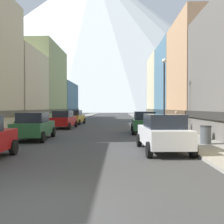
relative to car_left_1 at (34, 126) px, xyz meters
name	(u,v)px	position (x,y,z in m)	size (l,w,h in m)	color
ground_plane	(36,210)	(3.80, -11.90, -0.90)	(400.00, 400.00, 0.00)	#3D3D3D
sidewalk_left	(66,121)	(-2.45, 23.10, -0.82)	(2.50, 100.00, 0.15)	gray
sidewalk_right	(149,121)	(10.05, 23.10, -0.82)	(2.50, 100.00, 0.15)	gray
storefront_left_3	(40,85)	(-6.77, 24.37, 4.72)	(6.43, 12.43, 11.60)	#8C9966
storefront_left_4	(50,101)	(-8.52, 37.58, 2.54)	(9.94, 13.03, 7.15)	slate
storefront_right_2	(220,76)	(15.89, 10.54, 4.46)	(9.49, 9.79, 11.07)	tan
storefront_right_3	(191,84)	(15.69, 20.89, 4.51)	(9.08, 10.66, 11.17)	slate
storefront_right_4	(170,88)	(14.99, 31.88, 4.68)	(7.68, 10.96, 11.53)	beige
car_left_1	(34,126)	(0.00, 0.00, 0.00)	(2.25, 4.49, 1.78)	#265933
car_left_2	(64,119)	(-0.01, 9.45, 0.00)	(2.23, 4.48, 1.78)	#9E1111
car_left_3	(74,117)	(-0.01, 16.19, 0.00)	(2.25, 4.48, 1.78)	#B28419
car_right_0	(163,133)	(7.60, -4.51, 0.00)	(2.25, 4.49, 1.78)	silver
car_right_1	(144,122)	(7.60, 4.80, 0.00)	(2.16, 4.45, 1.78)	#265933
trash_bin_right	(206,135)	(10.15, -2.87, -0.26)	(0.59, 0.59, 0.98)	#4C5156
potted_plant_0	(176,122)	(10.80, 7.53, -0.16)	(0.60, 0.60, 0.99)	brown
potted_plant_1	(206,134)	(10.80, -0.87, -0.39)	(0.52, 0.52, 0.75)	gray
potted_plant_2	(16,125)	(-3.20, 5.37, -0.30)	(0.53, 0.53, 0.84)	gray
pedestrian_0	(176,122)	(10.05, 3.94, 0.02)	(0.36, 0.36, 1.67)	brown
streetlamp_right	(164,84)	(9.15, 4.29, 3.09)	(0.36, 0.36, 5.86)	black
mountain_backdrop	(95,39)	(-17.48, 248.10, 69.03)	(315.98, 315.98, 139.86)	silver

